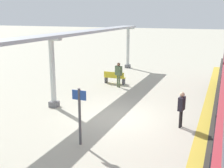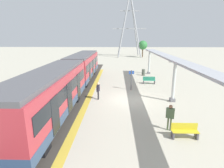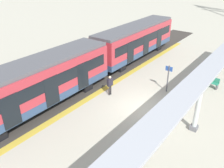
{
  "view_description": "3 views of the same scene",
  "coord_description": "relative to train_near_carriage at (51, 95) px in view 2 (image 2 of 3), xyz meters",
  "views": [
    {
      "loc": [
        -4.52,
        12.1,
        4.82
      ],
      "look_at": [
        -0.2,
        1.27,
        1.95
      ],
      "focal_mm": 45.68,
      "sensor_mm": 36.0,
      "label": 1
    },
    {
      "loc": [
        -1.27,
        -15.71,
        5.64
      ],
      "look_at": [
        -1.67,
        -1.26,
        1.85
      ],
      "focal_mm": 28.93,
      "sensor_mm": 36.0,
      "label": 2
    },
    {
      "loc": [
        6.69,
        -12.57,
        9.1
      ],
      "look_at": [
        -2.39,
        -0.38,
        1.32
      ],
      "focal_mm": 37.99,
      "sensor_mm": 36.0,
      "label": 3
    }
  ],
  "objects": [
    {
      "name": "passenger_by_the_benches",
      "position": [
        7.78,
        -1.33,
        -0.78
      ],
      "size": [
        0.53,
        0.4,
        1.68
      ],
      "color": "#526541",
      "rests_on": "ground"
    },
    {
      "name": "canopy_pillar_second",
      "position": [
        9.52,
        3.87,
        0.03
      ],
      "size": [
        1.1,
        0.44,
        3.66
      ],
      "color": "slate",
      "rests_on": "ground"
    },
    {
      "name": "trackbed",
      "position": [
        -0.01,
        4.12,
        -1.82
      ],
      "size": [
        3.2,
        43.89,
        0.01
      ],
      "primitive_type": "cube",
      "color": "#38332D",
      "rests_on": "ground"
    },
    {
      "name": "bench_near_end",
      "position": [
        8.41,
        -2.19,
        -1.38
      ],
      "size": [
        1.5,
        0.45,
        0.86
      ],
      "color": "gold",
      "rests_on": "ground"
    },
    {
      "name": "passenger_waiting_near_edge",
      "position": [
        2.8,
        4.26,
        -0.83
      ],
      "size": [
        0.28,
        0.49,
        1.6
      ],
      "color": "black",
      "rests_on": "ground"
    },
    {
      "name": "canopy_beam",
      "position": [
        9.52,
        4.03,
        1.91
      ],
      "size": [
        1.2,
        25.64,
        0.16
      ],
      "primitive_type": "cube",
      "color": "#A8AAB2",
      "rests_on": "canopy_pillar_nearest"
    },
    {
      "name": "trash_bin",
      "position": [
        8.51,
        15.13,
        -1.36
      ],
      "size": [
        0.48,
        0.48,
        0.94
      ],
      "primitive_type": "cylinder",
      "color": "#485045",
      "rests_on": "ground"
    },
    {
      "name": "ground_plane",
      "position": [
        5.78,
        4.12,
        -1.83
      ],
      "size": [
        176.0,
        176.0,
        0.0
      ],
      "primitive_type": "plane",
      "color": "#B3AE9B"
    },
    {
      "name": "canopy_pillar_third",
      "position": [
        9.52,
        16.45,
        0.03
      ],
      "size": [
        1.1,
        0.44,
        3.66
      ],
      "color": "slate",
      "rests_on": "ground"
    },
    {
      "name": "train_far_carriage",
      "position": [
        0.0,
        12.39,
        0.0
      ],
      "size": [
        2.65,
        11.81,
        3.48
      ],
      "color": "#B12F3A",
      "rests_on": "ground"
    },
    {
      "name": "tree_left_background",
      "position": [
        11.74,
        40.1,
        1.53
      ],
      "size": [
        2.5,
        2.5,
        4.64
      ],
      "color": "brown",
      "rests_on": "ground"
    },
    {
      "name": "bench_mid_platform",
      "position": [
        8.5,
        10.23,
        -1.38
      ],
      "size": [
        1.52,
        0.52,
        0.86
      ],
      "color": "#2C8366",
      "rests_on": "ground"
    },
    {
      "name": "platform_info_sign",
      "position": [
        6.07,
        7.39,
        -0.5
      ],
      "size": [
        0.56,
        0.1,
        2.2
      ],
      "color": "#4C4C51",
      "rests_on": "ground"
    },
    {
      "name": "tactile_edge_strip",
      "position": [
        1.85,
        4.12,
        -1.82
      ],
      "size": [
        0.52,
        31.89,
        0.01
      ],
      "primitive_type": "cube",
      "color": "gold",
      "rests_on": "ground"
    },
    {
      "name": "electricity_pylon",
      "position": [
        7.99,
        42.2,
        7.03
      ],
      "size": [
        9.53,
        6.68,
        17.45
      ],
      "color": "#93969B",
      "rests_on": "ground"
    },
    {
      "name": "train_near_carriage",
      "position": [
        0.0,
        0.0,
        0.0
      ],
      "size": [
        2.65,
        11.81,
        3.48
      ],
      "color": "#B12F3A",
      "rests_on": "ground"
    }
  ]
}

